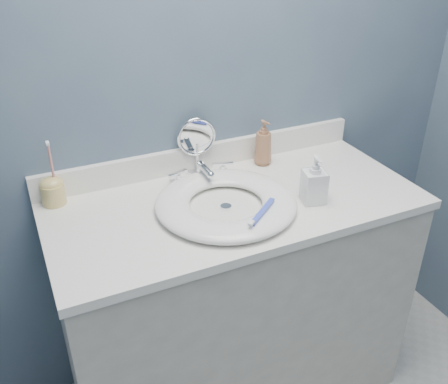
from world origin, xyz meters
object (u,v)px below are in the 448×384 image
soap_bottle_amber (263,143)px  toothbrush_holder (53,190)px  soap_bottle_clear (315,179)px  makeup_mirror (197,143)px

soap_bottle_amber → toothbrush_holder: toothbrush_holder is taller
soap_bottle_amber → soap_bottle_clear: soap_bottle_amber is taller
makeup_mirror → soap_bottle_amber: makeup_mirror is taller
soap_bottle_clear → toothbrush_holder: (-0.76, 0.34, -0.03)m
makeup_mirror → soap_bottle_clear: (0.26, -0.35, -0.03)m
soap_bottle_amber → toothbrush_holder: 0.75m
makeup_mirror → soap_bottle_amber: size_ratio=1.23×
makeup_mirror → soap_bottle_clear: 0.44m
soap_bottle_amber → toothbrush_holder: (-0.75, 0.03, -0.04)m
soap_bottle_amber → toothbrush_holder: size_ratio=0.78×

